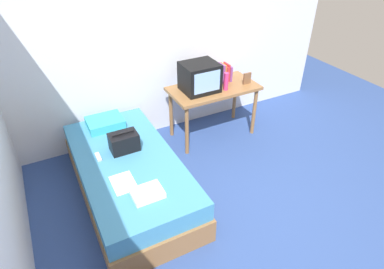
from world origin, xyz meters
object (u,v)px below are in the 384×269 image
water_bottle (226,81)px  pillow (105,123)px  remote_silver (98,157)px  folded_towel (147,193)px  magazine (123,183)px  desk (213,93)px  book_row (225,73)px  handbag (124,142)px  tv (200,77)px  picture_frame (247,78)px  bed (129,177)px  remote_dark (159,190)px

water_bottle → pillow: bearing=170.4°
remote_silver → folded_towel: (0.26, -0.76, 0.02)m
water_bottle → magazine: 1.87m
desk → book_row: size_ratio=4.76×
handbag → folded_towel: bearing=-92.5°
tv → book_row: bearing=13.3°
book_row → picture_frame: size_ratio=1.59×
bed → handbag: size_ratio=6.67×
bed → folded_towel: (0.00, -0.60, 0.27)m
tv → remote_dark: tv is taller
desk → book_row: 0.33m
magazine → remote_dark: bearing=-44.5°
bed → remote_silver: 0.39m
water_bottle → remote_silver: bearing=-169.9°
magazine → water_bottle: bearing=26.4°
bed → remote_dark: bearing=-79.1°
desk → tv: 0.34m
picture_frame → folded_towel: size_ratio=0.55×
picture_frame → magazine: picture_frame is taller
desk → folded_towel: 1.85m
tv → remote_silver: 1.58m
tv → picture_frame: (0.65, -0.12, -0.10)m
bed → book_row: bearing=23.7°
folded_towel → bed: bearing=90.1°
book_row → folded_towel: book_row is taller
handbag → tv: bearing=21.0°
pillow → tv: bearing=-5.6°
pillow → remote_dark: (0.14, -1.33, -0.04)m
remote_dark → desk: bearing=43.2°
handbag → remote_dark: size_ratio=1.92×
handbag → folded_towel: 0.77m
picture_frame → book_row: bearing=133.4°
bed → desk: desk is taller
tv → water_bottle: 0.34m
desk → picture_frame: (0.44, -0.11, 0.17)m
bed → book_row: book_row is taller
magazine → remote_dark: 0.36m
desk → tv: size_ratio=2.64×
desk → picture_frame: picture_frame is taller
desk → pillow: 1.44m
pillow → folded_towel: bearing=-88.9°
handbag → folded_towel: handbag is taller
pillow → book_row: bearing=-0.6°
bed → water_bottle: (1.50, 0.47, 0.61)m
book_row → pillow: size_ratio=0.59×
desk → picture_frame: bearing=-14.6°
picture_frame → remote_dark: (-1.72, -1.09, -0.32)m
bed → remote_dark: size_ratio=12.82×
magazine → book_row: bearing=30.8°
picture_frame → remote_dark: bearing=-147.7°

